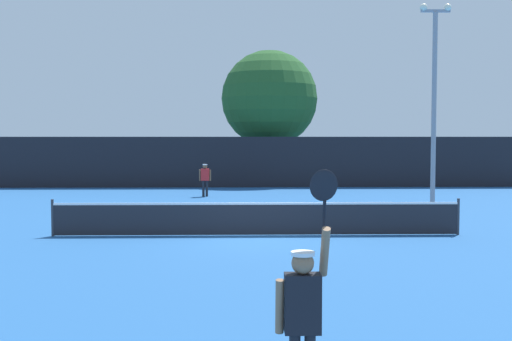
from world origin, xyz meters
name	(u,v)px	position (x,y,z in m)	size (l,w,h in m)	color
ground_plane	(257,235)	(0.00, 0.00, 0.00)	(120.00, 120.00, 0.00)	#235693
tennis_net	(257,218)	(0.00, 0.00, 0.51)	(11.89, 0.08, 1.07)	#232328
perimeter_fence	(250,162)	(0.00, 16.68, 1.42)	(31.45, 0.12, 2.84)	black
player_serving	(303,305)	(0.21, -11.43, 1.13)	(0.68, 0.40, 2.55)	black
player_receiving	(205,177)	(-2.19, 11.50, 0.93)	(0.57, 0.23, 1.54)	red
tennis_ball	(335,224)	(2.61, 2.06, 0.03)	(0.07, 0.07, 0.07)	#CCE033
light_pole	(434,94)	(6.76, 5.19, 4.46)	(1.18, 0.28, 7.80)	gray
large_tree	(270,99)	(1.25, 19.95, 5.15)	(5.87, 5.87, 8.10)	brown
parked_car_near	(134,166)	(-7.97, 25.12, 0.78)	(2.00, 4.24, 1.69)	black
parked_car_mid	(197,167)	(-3.46, 23.95, 0.78)	(1.94, 4.22, 1.69)	white
parked_car_far	(398,166)	(10.30, 24.30, 0.78)	(1.98, 4.24, 1.69)	white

